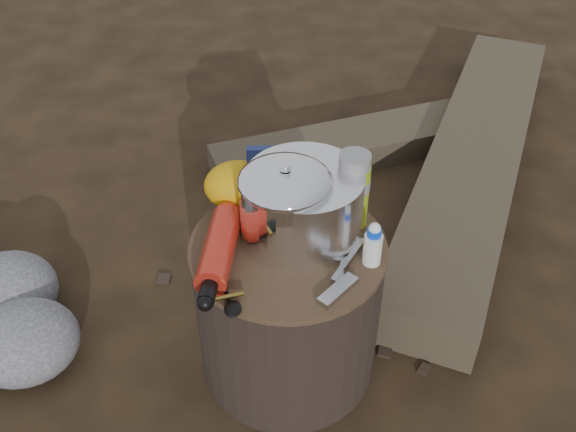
{
  "coord_description": "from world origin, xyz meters",
  "views": [
    {
      "loc": [
        -0.01,
        -1.04,
        1.35
      ],
      "look_at": [
        0.0,
        0.0,
        0.48
      ],
      "focal_mm": 40.49,
      "sensor_mm": 36.0,
      "label": 1
    }
  ],
  "objects_px": {
    "stump": "(288,307)",
    "camping_pot": "(285,206)",
    "travel_mug": "(348,190)",
    "log_main": "(475,159)",
    "fuel_bottle": "(219,249)",
    "thermos": "(353,190)"
  },
  "relations": [
    {
      "from": "stump",
      "to": "travel_mug",
      "type": "relative_size",
      "value": 3.72
    },
    {
      "from": "fuel_bottle",
      "to": "travel_mug",
      "type": "height_order",
      "value": "travel_mug"
    },
    {
      "from": "log_main",
      "to": "thermos",
      "type": "distance_m",
      "value": 0.97
    },
    {
      "from": "travel_mug",
      "to": "stump",
      "type": "bearing_deg",
      "value": -138.51
    },
    {
      "from": "camping_pot",
      "to": "stump",
      "type": "bearing_deg",
      "value": -71.6
    },
    {
      "from": "stump",
      "to": "camping_pot",
      "type": "height_order",
      "value": "camping_pot"
    },
    {
      "from": "stump",
      "to": "travel_mug",
      "type": "xyz_separation_m",
      "value": [
        0.14,
        0.12,
        0.26
      ]
    },
    {
      "from": "stump",
      "to": "log_main",
      "type": "relative_size",
      "value": 0.25
    },
    {
      "from": "log_main",
      "to": "camping_pot",
      "type": "distance_m",
      "value": 1.1
    },
    {
      "from": "camping_pot",
      "to": "travel_mug",
      "type": "xyz_separation_m",
      "value": [
        0.14,
        0.1,
        -0.04
      ]
    },
    {
      "from": "camping_pot",
      "to": "travel_mug",
      "type": "height_order",
      "value": "camping_pot"
    },
    {
      "from": "thermos",
      "to": "travel_mug",
      "type": "bearing_deg",
      "value": 95.6
    },
    {
      "from": "fuel_bottle",
      "to": "thermos",
      "type": "distance_m",
      "value": 0.32
    },
    {
      "from": "stump",
      "to": "log_main",
      "type": "height_order",
      "value": "stump"
    },
    {
      "from": "stump",
      "to": "fuel_bottle",
      "type": "distance_m",
      "value": 0.28
    },
    {
      "from": "log_main",
      "to": "fuel_bottle",
      "type": "bearing_deg",
      "value": -111.13
    },
    {
      "from": "fuel_bottle",
      "to": "thermos",
      "type": "height_order",
      "value": "thermos"
    },
    {
      "from": "stump",
      "to": "camping_pot",
      "type": "distance_m",
      "value": 0.3
    },
    {
      "from": "camping_pot",
      "to": "thermos",
      "type": "bearing_deg",
      "value": 22.47
    },
    {
      "from": "fuel_bottle",
      "to": "thermos",
      "type": "bearing_deg",
      "value": 29.39
    },
    {
      "from": "log_main",
      "to": "fuel_bottle",
      "type": "relative_size",
      "value": 6.16
    },
    {
      "from": "camping_pot",
      "to": "fuel_bottle",
      "type": "relative_size",
      "value": 0.7
    }
  ]
}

